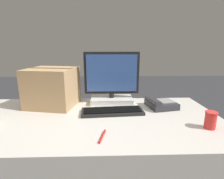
{
  "coord_description": "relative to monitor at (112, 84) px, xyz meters",
  "views": [
    {
      "loc": [
        0.1,
        -1.15,
        1.22
      ],
      "look_at": [
        0.14,
        0.2,
        0.88
      ],
      "focal_mm": 28.0,
      "sensor_mm": 36.0,
      "label": 1
    }
  ],
  "objects": [
    {
      "name": "office_desk",
      "position": [
        -0.14,
        -0.32,
        -0.54
      ],
      "size": [
        1.8,
        0.9,
        0.73
      ],
      "color": "beige",
      "rests_on": "ground_plane"
    },
    {
      "name": "monitor",
      "position": [
        0.0,
        0.0,
        0.0
      ],
      "size": [
        0.47,
        0.2,
        0.44
      ],
      "color": "white",
      "rests_on": "office_desk"
    },
    {
      "name": "keyboard",
      "position": [
        -0.0,
        -0.24,
        -0.16
      ],
      "size": [
        0.47,
        0.2,
        0.03
      ],
      "rotation": [
        0.0,
        0.0,
        0.08
      ],
      "color": "black",
      "rests_on": "office_desk"
    },
    {
      "name": "desk_phone",
      "position": [
        0.39,
        -0.13,
        -0.14
      ],
      "size": [
        0.25,
        0.25,
        0.08
      ],
      "rotation": [
        0.0,
        0.0,
        0.2
      ],
      "color": "#2D2D33",
      "rests_on": "office_desk"
    },
    {
      "name": "paper_cup_right",
      "position": [
        0.58,
        -0.51,
        -0.12
      ],
      "size": [
        0.07,
        0.07,
        0.11
      ],
      "color": "red",
      "rests_on": "office_desk"
    },
    {
      "name": "cardboard_box",
      "position": [
        -0.49,
        -0.05,
        -0.01
      ],
      "size": [
        0.42,
        0.4,
        0.32
      ],
      "rotation": [
        0.0,
        0.0,
        -0.18
      ],
      "color": "tan",
      "rests_on": "office_desk"
    },
    {
      "name": "pen_marker",
      "position": [
        -0.07,
        -0.6,
        -0.16
      ],
      "size": [
        0.04,
        0.14,
        0.01
      ],
      "rotation": [
        0.0,
        0.0,
        4.5
      ],
      "color": "red",
      "rests_on": "office_desk"
    }
  ]
}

